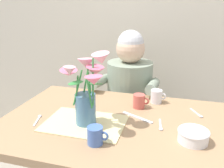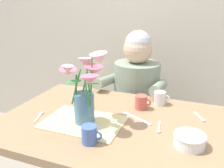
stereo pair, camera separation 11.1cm
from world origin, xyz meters
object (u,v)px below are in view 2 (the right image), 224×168
(ceramic_bowl, at_px, (190,140))
(seated_person, at_px, (136,105))
(coffee_cup, at_px, (141,102))
(dinner_knife, at_px, (137,118))
(tea_cup, at_px, (160,98))
(flower_vase, at_px, (85,88))
(ceramic_mug, at_px, (90,134))

(ceramic_bowl, bearing_deg, seated_person, 121.09)
(coffee_cup, bearing_deg, dinner_knife, -84.74)
(tea_cup, distance_m, coffee_cup, 0.13)
(tea_cup, xyz_separation_m, coffee_cup, (-0.09, -0.10, 0.00))
(flower_vase, distance_m, tea_cup, 0.49)
(ceramic_bowl, xyz_separation_m, coffee_cup, (-0.29, 0.29, 0.01))
(flower_vase, relative_size, tea_cup, 3.95)
(dinner_knife, distance_m, coffee_cup, 0.14)
(ceramic_bowl, relative_size, coffee_cup, 1.46)
(dinner_knife, distance_m, ceramic_mug, 0.32)
(flower_vase, distance_m, coffee_cup, 0.37)
(flower_vase, bearing_deg, dinner_knife, 30.05)
(seated_person, xyz_separation_m, tea_cup, (0.23, -0.32, 0.22))
(flower_vase, height_order, tea_cup, flower_vase)
(ceramic_bowl, distance_m, tea_cup, 0.44)
(seated_person, relative_size, ceramic_bowl, 8.35)
(coffee_cup, bearing_deg, ceramic_mug, -105.63)
(dinner_knife, height_order, ceramic_mug, ceramic_mug)
(flower_vase, relative_size, ceramic_bowl, 2.70)
(ceramic_mug, height_order, tea_cup, same)
(seated_person, relative_size, flower_vase, 3.09)
(dinner_knife, bearing_deg, ceramic_mug, -87.71)
(dinner_knife, xyz_separation_m, ceramic_mug, (-0.13, -0.29, 0.04))
(seated_person, xyz_separation_m, flower_vase, (-0.07, -0.68, 0.36))
(flower_vase, relative_size, ceramic_mug, 3.95)
(flower_vase, height_order, ceramic_mug, flower_vase)
(ceramic_mug, bearing_deg, seated_person, 91.81)
(seated_person, height_order, flower_vase, seated_person)
(ceramic_bowl, bearing_deg, tea_cup, 116.78)
(dinner_knife, bearing_deg, coffee_cup, 121.66)
(dinner_knife, xyz_separation_m, coffee_cup, (-0.01, 0.13, 0.04))
(seated_person, bearing_deg, flower_vase, -98.82)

